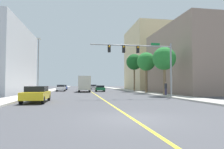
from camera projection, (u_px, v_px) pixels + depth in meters
name	position (u px, v px, depth m)	size (l,w,h in m)	color
ground	(89.00, 90.00, 50.90)	(192.00, 192.00, 0.00)	#47474C
sidewalk_left	(51.00, 90.00, 49.39)	(2.71, 168.00, 0.15)	beige
sidewalk_right	(125.00, 90.00, 52.41)	(2.71, 168.00, 0.15)	#B2ADA3
lane_marking_center	(89.00, 90.00, 50.90)	(0.16, 144.00, 0.01)	yellow
building_right_near	(195.00, 61.00, 35.31)	(11.64, 17.65, 11.56)	gray
building_right_far	(160.00, 59.00, 57.71)	(17.61, 16.85, 17.65)	beige
traffic_signal_mast	(145.00, 56.00, 23.43)	(9.78, 0.36, 6.38)	gray
street_lamp	(38.00, 63.00, 29.15)	(0.56, 0.28, 8.26)	gray
palm_near	(164.00, 59.00, 27.25)	(3.16, 3.16, 6.55)	brown
palm_mid	(146.00, 62.00, 34.97)	(3.23, 3.23, 7.03)	brown
palm_far	(134.00, 62.00, 42.70)	(3.39, 3.39, 7.89)	brown
car_blue	(63.00, 87.00, 52.30)	(1.98, 3.92, 1.37)	#1E389E
car_yellow	(37.00, 94.00, 17.84)	(1.94, 4.57, 1.45)	gold
car_black	(82.00, 87.00, 54.72)	(1.97, 4.33, 1.44)	black
car_green	(100.00, 88.00, 42.75)	(2.05, 4.63, 1.31)	#196638
car_silver	(93.00, 87.00, 61.31)	(1.94, 4.40, 1.40)	#BCBCC1
car_white	(61.00, 88.00, 44.45)	(1.93, 3.89, 1.44)	white
delivery_truck	(84.00, 84.00, 40.82)	(2.57, 7.34, 3.17)	red
pedestrian	(166.00, 88.00, 26.95)	(0.38, 0.38, 1.79)	#3F3859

